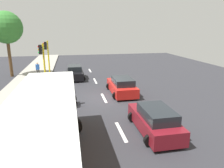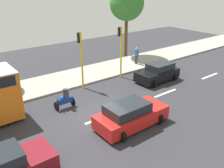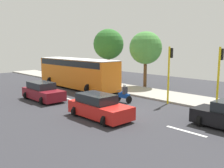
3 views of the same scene
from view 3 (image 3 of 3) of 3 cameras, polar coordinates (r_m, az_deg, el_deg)
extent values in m
cube|color=#2D2D33|center=(18.00, -0.38, -6.17)|extent=(40.00, 60.00, 0.10)
cube|color=#9E998E|center=(23.18, 12.44, -2.66)|extent=(4.00, 60.00, 0.15)
cube|color=white|center=(14.37, 16.39, -10.23)|extent=(0.20, 2.40, 0.01)
cube|color=white|center=(17.99, -0.38, -6.00)|extent=(0.20, 2.40, 0.01)
cube|color=white|center=(22.64, -10.76, -3.06)|extent=(0.20, 2.40, 0.01)
cube|color=white|center=(27.82, -17.42, -1.11)|extent=(0.20, 2.40, 0.01)
cylinder|color=black|center=(15.39, 19.36, -7.86)|extent=(0.64, 0.22, 0.64)
cylinder|color=black|center=(16.74, 21.84, -6.66)|extent=(0.64, 0.22, 0.64)
cube|color=red|center=(16.04, -2.75, -5.80)|extent=(1.88, 4.40, 0.80)
cube|color=#1E2328|center=(16.15, -3.58, -3.23)|extent=(1.58, 2.47, 0.56)
cylinder|color=black|center=(15.63, 3.08, -7.10)|extent=(0.64, 0.22, 0.64)
cylinder|color=black|center=(14.53, -1.49, -8.34)|extent=(0.64, 0.22, 0.64)
cylinder|color=black|center=(17.70, -3.76, -5.21)|extent=(0.64, 0.22, 0.64)
cylinder|color=black|center=(16.73, -8.17, -6.11)|extent=(0.64, 0.22, 0.64)
cube|color=maroon|center=(21.91, -15.29, -2.14)|extent=(1.79, 4.35, 0.80)
cube|color=#1E2328|center=(22.10, -15.79, -0.28)|extent=(1.51, 2.44, 0.56)
cylinder|color=black|center=(21.11, -11.54, -3.08)|extent=(0.64, 0.22, 0.64)
cylinder|color=black|center=(20.35, -15.32, -3.66)|extent=(0.64, 0.22, 0.64)
cylinder|color=black|center=(23.56, -15.22, -1.98)|extent=(0.64, 0.22, 0.64)
cylinder|color=black|center=(22.88, -18.70, -2.45)|extent=(0.64, 0.22, 0.64)
cube|color=orange|center=(27.20, -7.98, 2.50)|extent=(2.50, 11.00, 2.90)
cube|color=black|center=(27.10, -8.03, 4.81)|extent=(2.52, 10.56, 0.60)
cube|color=white|center=(27.08, -8.04, 5.59)|extent=(2.50, 11.00, 0.08)
cylinder|color=black|center=(29.72, -13.59, 0.63)|extent=(1.00, 0.30, 1.00)
cylinder|color=black|center=(30.85, -10.04, 1.03)|extent=(1.00, 0.30, 1.00)
cylinder|color=black|center=(23.91, -5.20, -1.10)|extent=(1.00, 0.30, 1.00)
cylinder|color=black|center=(25.30, -1.27, -0.52)|extent=(1.00, 0.30, 1.00)
cylinder|color=black|center=(20.90, 1.46, -3.07)|extent=(0.60, 0.10, 0.60)
cylinder|color=black|center=(20.08, 3.87, -3.58)|extent=(0.60, 0.10, 0.60)
cube|color=navy|center=(20.40, 2.74, -2.66)|extent=(0.28, 1.10, 0.36)
sphere|color=navy|center=(20.50, 2.35, -2.08)|extent=(0.32, 0.32, 0.32)
cylinder|color=black|center=(20.72, 1.66, -1.49)|extent=(0.55, 0.04, 0.04)
cube|color=#333338|center=(20.25, 2.96, -1.45)|extent=(0.36, 0.24, 0.60)
sphere|color=silver|center=(20.22, 2.86, -0.32)|extent=(0.26, 0.26, 0.26)
cylinder|color=#1E1E4C|center=(28.88, 0.10, 0.80)|extent=(0.16, 0.16, 0.85)
cylinder|color=#1E1E4C|center=(29.01, 0.38, 0.83)|extent=(0.16, 0.16, 0.85)
cube|color=#2659B2|center=(28.85, 0.24, 2.24)|extent=(0.40, 0.24, 0.60)
sphere|color=tan|center=(28.81, 0.24, 3.09)|extent=(0.22, 0.22, 0.22)
cylinder|color=yellow|center=(20.13, 12.69, 1.88)|extent=(0.14, 0.14, 4.50)
cube|color=black|center=(20.18, 13.21, 6.87)|extent=(0.24, 0.24, 0.76)
sphere|color=red|center=(20.27, 13.43, 7.55)|extent=(0.16, 0.16, 0.16)
sphere|color=#F2A50C|center=(20.28, 13.40, 6.87)|extent=(0.16, 0.16, 0.16)
sphere|color=green|center=(20.29, 13.38, 6.19)|extent=(0.16, 0.16, 0.16)
cylinder|color=yellow|center=(18.24, 22.90, 0.70)|extent=(0.14, 0.14, 4.50)
cube|color=black|center=(18.30, 23.51, 6.20)|extent=(0.24, 0.24, 0.76)
sphere|color=red|center=(18.41, 23.71, 6.94)|extent=(0.16, 0.16, 0.16)
sphere|color=#F2A50C|center=(18.41, 23.66, 6.20)|extent=(0.16, 0.16, 0.16)
sphere|color=green|center=(18.42, 23.61, 5.45)|extent=(0.16, 0.16, 0.16)
cylinder|color=brown|center=(33.60, -0.79, 3.80)|extent=(0.36, 0.36, 3.33)
sphere|color=#2D6B28|center=(33.47, -0.81, 9.02)|extent=(3.98, 3.98, 3.98)
cylinder|color=brown|center=(27.81, 7.51, 2.41)|extent=(0.36, 0.36, 3.08)
sphere|color=#478C3D|center=(27.65, 7.63, 8.13)|extent=(3.52, 3.52, 3.52)
camera|label=1|loc=(32.54, -17.10, 10.33)|focal=33.36mm
camera|label=2|loc=(20.53, -41.57, 15.64)|focal=38.86mm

